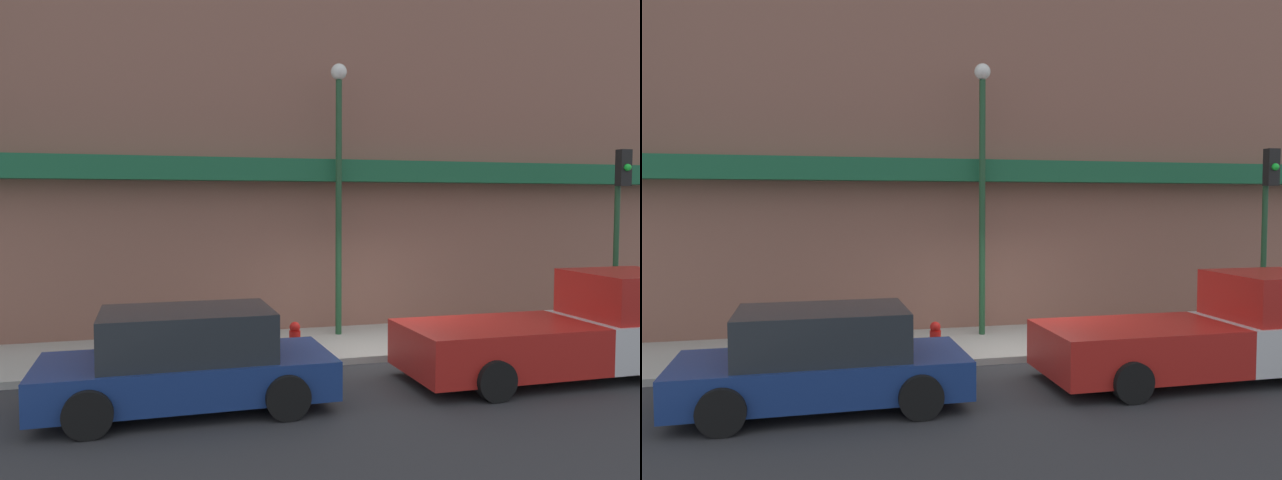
% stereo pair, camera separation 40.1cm
% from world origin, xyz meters
% --- Properties ---
extents(ground_plane, '(80.00, 80.00, 0.00)m').
position_xyz_m(ground_plane, '(0.00, 0.00, 0.00)').
color(ground_plane, '#2D2D30').
extents(sidewalk, '(36.00, 3.02, 0.13)m').
position_xyz_m(sidewalk, '(0.00, 1.51, 0.07)').
color(sidewalk, '#ADA89E').
rests_on(sidewalk, ground).
extents(building, '(19.80, 3.80, 10.65)m').
position_xyz_m(building, '(-0.02, 4.50, 5.27)').
color(building, brown).
rests_on(building, ground).
extents(pickup_truck, '(5.42, 2.16, 1.84)m').
position_xyz_m(pickup_truck, '(2.78, -1.73, 0.79)').
color(pickup_truck, silver).
rests_on(pickup_truck, ground).
extents(parked_car, '(4.33, 2.04, 1.50)m').
position_xyz_m(parked_car, '(-3.93, -1.73, 0.72)').
color(parked_car, navy).
rests_on(parked_car, ground).
extents(fire_hydrant, '(0.22, 0.22, 0.68)m').
position_xyz_m(fire_hydrant, '(-1.77, 0.40, 0.47)').
color(fire_hydrant, red).
rests_on(fire_hydrant, sidewalk).
extents(street_lamp, '(0.36, 0.36, 6.05)m').
position_xyz_m(street_lamp, '(-0.34, 2.16, 3.87)').
color(street_lamp, '#1E4728').
rests_on(street_lamp, sidewalk).
extents(traffic_light, '(0.28, 0.42, 4.14)m').
position_xyz_m(traffic_light, '(5.65, 0.39, 2.96)').
color(traffic_light, '#1E4728').
rests_on(traffic_light, sidewalk).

